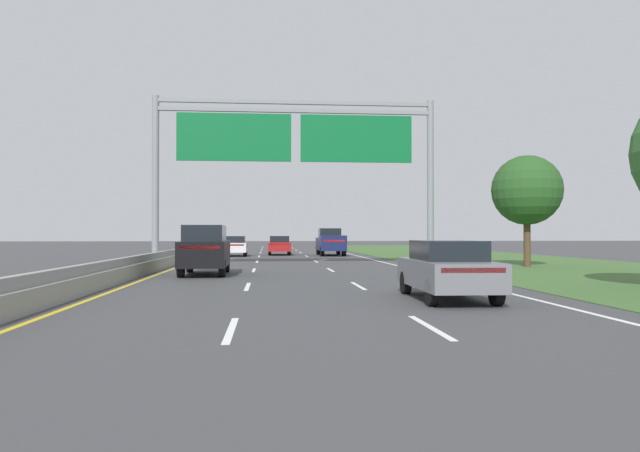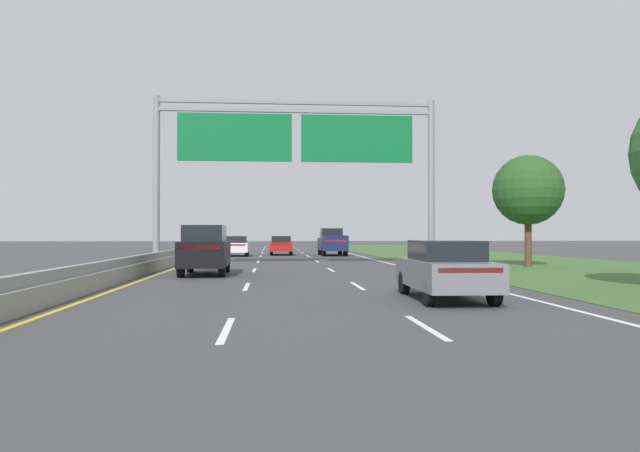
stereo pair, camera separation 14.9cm
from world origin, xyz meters
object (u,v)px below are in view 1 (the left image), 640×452
object	(u,v)px
overhead_sign_gantry	(296,146)
car_black_left_lane_suv	(205,249)
car_grey_right_lane_sedan	(447,269)
roadside_tree_mid	(527,190)
car_white_left_lane_sedan	(235,246)
car_red_centre_lane_sedan	(279,245)
pickup_truck_navy	(331,242)

from	to	relation	value
overhead_sign_gantry	car_black_left_lane_suv	bearing A→B (deg)	-124.87
car_grey_right_lane_sedan	roadside_tree_mid	distance (m)	17.71
car_white_left_lane_sedan	roadside_tree_mid	xyz separation A→B (m)	(16.21, -17.06, 3.23)
overhead_sign_gantry	roadside_tree_mid	distance (m)	12.46
car_red_centre_lane_sedan	roadside_tree_mid	size ratio (longest dim) A/B	0.75
car_grey_right_lane_sedan	roadside_tree_mid	bearing A→B (deg)	-29.57
car_white_left_lane_sedan	roadside_tree_mid	world-z (taller)	roadside_tree_mid
pickup_truck_navy	car_black_left_lane_suv	bearing A→B (deg)	161.04
roadside_tree_mid	overhead_sign_gantry	bearing A→B (deg)	173.74
car_black_left_lane_suv	car_white_left_lane_sedan	world-z (taller)	car_black_left_lane_suv
pickup_truck_navy	car_white_left_lane_sedan	distance (m)	7.70
car_grey_right_lane_sedan	roadside_tree_mid	xyz separation A→B (m)	(8.87, 14.99, 3.23)
car_black_left_lane_suv	car_grey_right_lane_sedan	size ratio (longest dim) A/B	1.07
car_black_left_lane_suv	roadside_tree_mid	xyz separation A→B (m)	(16.31, 4.63, 2.94)
overhead_sign_gantry	car_grey_right_lane_sedan	xyz separation A→B (m)	(3.29, -16.32, -5.62)
roadside_tree_mid	car_grey_right_lane_sedan	bearing A→B (deg)	-120.61
pickup_truck_navy	car_grey_right_lane_sedan	distance (m)	32.91
overhead_sign_gantry	car_grey_right_lane_sedan	world-z (taller)	overhead_sign_gantry
car_grey_right_lane_sedan	pickup_truck_navy	bearing A→B (deg)	0.51
overhead_sign_gantry	roadside_tree_mid	bearing A→B (deg)	-6.26
overhead_sign_gantry	car_black_left_lane_suv	world-z (taller)	overhead_sign_gantry
car_red_centre_lane_sedan	car_white_left_lane_sedan	bearing A→B (deg)	124.35
pickup_truck_navy	car_black_left_lane_suv	xyz separation A→B (m)	(-7.75, -22.55, 0.02)
pickup_truck_navy	car_red_centre_lane_sedan	size ratio (longest dim) A/B	1.22
pickup_truck_navy	car_white_left_lane_sedan	size ratio (longest dim) A/B	1.22
car_grey_right_lane_sedan	car_black_left_lane_suv	bearing A→B (deg)	36.74
overhead_sign_gantry	car_black_left_lane_suv	size ratio (longest dim) A/B	3.19
pickup_truck_navy	car_red_centre_lane_sedan	world-z (taller)	pickup_truck_navy
car_grey_right_lane_sedan	car_red_centre_lane_sedan	world-z (taller)	same
pickup_truck_navy	car_red_centre_lane_sedan	distance (m)	4.38
car_white_left_lane_sedan	roadside_tree_mid	size ratio (longest dim) A/B	0.75
car_grey_right_lane_sedan	car_red_centre_lane_sedan	bearing A→B (deg)	7.35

